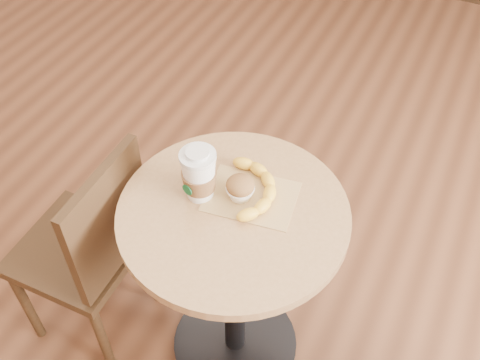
% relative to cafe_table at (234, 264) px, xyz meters
% --- Properties ---
extents(cafe_table, '(0.62, 0.62, 0.75)m').
position_rel_cafe_table_xyz_m(cafe_table, '(0.00, 0.00, 0.00)').
color(cafe_table, black).
rests_on(cafe_table, ground).
extents(chair_left, '(0.37, 0.37, 0.83)m').
position_rel_cafe_table_xyz_m(chair_left, '(-0.45, -0.11, -0.04)').
color(chair_left, '#382513').
rests_on(chair_left, ground).
extents(kraft_bag, '(0.26, 0.21, 0.00)m').
position_rel_cafe_table_xyz_m(kraft_bag, '(0.02, 0.06, 0.25)').
color(kraft_bag, tan).
rests_on(kraft_bag, cafe_table).
extents(coffee_cup, '(0.10, 0.10, 0.16)m').
position_rel_cafe_table_xyz_m(coffee_cup, '(-0.11, 0.01, 0.32)').
color(coffee_cup, white).
rests_on(coffee_cup, cafe_table).
extents(muffin, '(0.08, 0.08, 0.07)m').
position_rel_cafe_table_xyz_m(muffin, '(-0.00, 0.05, 0.29)').
color(muffin, white).
rests_on(muffin, kraft_bag).
extents(banana, '(0.26, 0.28, 0.03)m').
position_rel_cafe_table_xyz_m(banana, '(0.01, 0.07, 0.27)').
color(banana, yellow).
rests_on(banana, kraft_bag).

